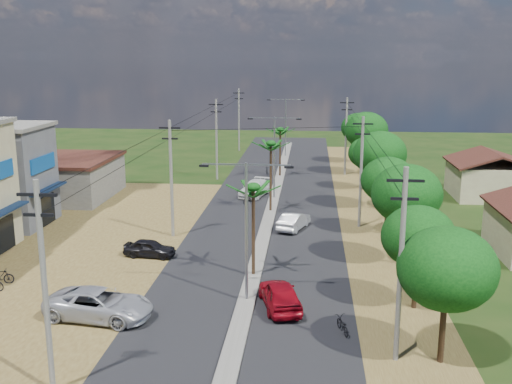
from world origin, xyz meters
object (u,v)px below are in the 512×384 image
(car_silver_mid, at_px, (294,221))
(car_parked_silver, at_px, (99,305))
(car_red_near, at_px, (280,295))
(car_white_far, at_px, (255,189))
(car_parked_dark, at_px, (150,249))
(roadside_sign, at_px, (112,307))
(moto_rider_east, at_px, (342,326))

(car_silver_mid, relative_size, car_parked_silver, 0.73)
(car_red_near, xyz_separation_m, car_white_far, (-3.90, 26.99, -0.04))
(car_parked_silver, relative_size, car_parked_dark, 1.60)
(car_red_near, distance_m, roadside_sign, 9.04)
(car_white_far, bearing_deg, car_red_near, -67.07)
(car_silver_mid, bearing_deg, car_parked_dark, 57.26)
(car_parked_dark, distance_m, roadside_sign, 9.68)
(car_red_near, height_order, car_silver_mid, car_red_near)
(car_white_far, height_order, car_parked_silver, car_parked_silver)
(car_parked_silver, bearing_deg, roadside_sign, -48.39)
(car_parked_silver, distance_m, car_parked_dark, 10.04)
(car_red_near, xyz_separation_m, moto_rider_east, (3.28, -2.73, -0.37))
(car_red_near, distance_m, car_parked_silver, 9.68)
(car_red_near, height_order, car_parked_dark, car_red_near)
(car_silver_mid, xyz_separation_m, roadside_sign, (-9.15, -17.33, -0.17))
(car_parked_dark, bearing_deg, car_silver_mid, -45.82)
(car_parked_silver, height_order, roadside_sign, car_parked_silver)
(car_silver_mid, relative_size, moto_rider_east, 2.65)
(moto_rider_east, bearing_deg, car_silver_mid, -97.66)
(car_parked_silver, distance_m, roadside_sign, 0.74)
(car_red_near, relative_size, car_parked_dark, 1.28)
(car_silver_mid, distance_m, roadside_sign, 19.60)
(car_silver_mid, bearing_deg, car_red_near, 107.87)
(car_red_near, relative_size, car_white_far, 0.89)
(car_parked_dark, bearing_deg, moto_rider_east, -123.85)
(car_silver_mid, height_order, car_parked_dark, car_silver_mid)
(car_white_far, distance_m, car_parked_dark, 19.94)
(car_silver_mid, bearing_deg, roadside_sign, 81.14)
(car_silver_mid, height_order, roadside_sign, car_silver_mid)
(car_white_far, distance_m, car_parked_silver, 29.71)
(car_silver_mid, height_order, car_white_far, car_white_far)
(car_parked_silver, relative_size, moto_rider_east, 3.65)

